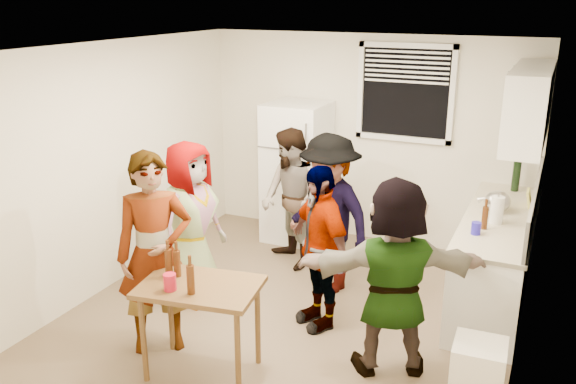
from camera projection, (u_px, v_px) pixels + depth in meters
The scene contains 23 objects.
room at pixel (289, 317), 5.78m from camera, with size 4.00×4.50×2.50m, color silver, non-canonical shape.
window at pixel (405, 93), 6.95m from camera, with size 1.12×0.10×1.06m, color white, non-canonical shape.
refrigerator at pixel (297, 172), 7.44m from camera, with size 0.70×0.70×1.70m, color white.
counter_lower at pixel (495, 261), 5.98m from camera, with size 0.60×2.20×0.86m, color white.
countertop at pixel (500, 218), 5.84m from camera, with size 0.64×2.22×0.04m, color beige.
backsplash at pixel (535, 202), 5.66m from camera, with size 0.03×2.20×0.36m, color #A8A49A.
upper_cabinets at pixel (530, 105), 5.63m from camera, with size 0.34×1.60×0.70m, color white.
kettle at pixel (496, 211), 5.95m from camera, with size 0.27×0.22×0.22m, color silver, non-canonical shape.
paper_towel at pixel (495, 223), 5.65m from camera, with size 0.12×0.12×0.26m, color white.
wine_bottle at pixel (514, 191), 6.58m from camera, with size 0.08×0.08×0.33m, color black.
beer_bottle_counter at pixel (484, 229), 5.51m from camera, with size 0.05×0.05×0.21m, color #47230C.
blue_cup at pixel (475, 234), 5.39m from camera, with size 0.09×0.09×0.11m, color #241BB6.
picture_frame at pixel (529, 198), 6.08m from camera, with size 0.02×0.20×0.17m, color #F6EF64.
trash_bin at pixel (477, 379), 4.44m from camera, with size 0.37×0.37×0.54m, color white.
serving_table at pixel (204, 371), 4.96m from camera, with size 0.92×0.61×0.78m, color brown, non-canonical shape.
beer_bottle_table at pixel (178, 276), 4.86m from camera, with size 0.06×0.06×0.22m, color #47230C.
red_cup at pixel (170, 290), 4.64m from camera, with size 0.10×0.10×0.13m, color #B6152B.
guest_grey at pixel (195, 297), 6.16m from camera, with size 0.79×1.62×0.52m, color #9B9B9B.
guest_stripe at pixel (162, 345), 5.32m from camera, with size 0.63×1.74×0.42m, color #141933.
guest_back_left at pixel (291, 264), 6.93m from camera, with size 0.76×1.56×0.59m, color #513A26.
guest_back_right at pixel (328, 288), 6.36m from camera, with size 1.06×1.64×0.61m, color #47474C.
guest_black at pixel (318, 323), 5.69m from camera, with size 0.90×1.53×0.37m, color black.
guest_orange at pixel (389, 367), 5.01m from camera, with size 1.51×1.63×0.48m, color #F7845C.
Camera 1 is at (2.11, -4.68, 2.92)m, focal length 38.00 mm.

